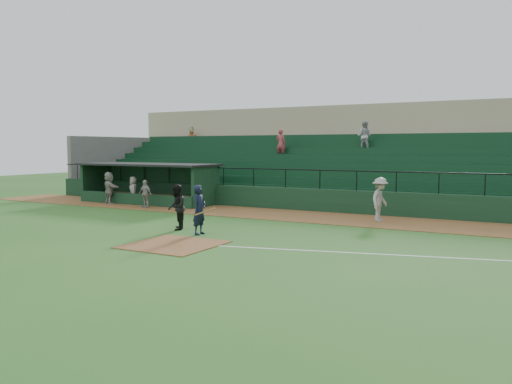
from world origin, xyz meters
The scene contains 12 objects.
ground centered at (0.00, 0.00, 0.00)m, with size 90.00×90.00×0.00m, color #27571C.
warning_track centered at (0.00, 8.00, 0.01)m, with size 40.00×4.00×0.03m, color brown.
home_plate_dirt centered at (0.00, -1.00, 0.01)m, with size 3.00×3.00×0.03m, color brown.
foul_line centered at (8.00, 1.20, 0.01)m, with size 18.00×0.09×0.01m, color white.
stadium_structure centered at (0.00, 16.46, 2.30)m, with size 38.00×13.08×6.40m.
dugout centered at (-9.75, 9.56, 1.33)m, with size 8.90×3.20×2.42m.
batter_at_plate centered at (-0.45, 1.22, 0.97)m, with size 1.05×0.74×1.95m.
umpire centered at (-1.94, 1.71, 0.94)m, with size 0.92×0.72×1.89m, color black.
runner centered at (4.82, 7.97, 1.03)m, with size 1.30×0.75×2.01m, color #9F9A94.
dugout_player_a centered at (-8.13, 6.95, 0.81)m, with size 0.92×0.38×1.56m, color #A39D98.
dugout_player_b centered at (-10.03, 8.10, 0.85)m, with size 0.80×0.52×1.64m, color gray.
dugout_player_c centered at (-11.39, 7.51, 0.99)m, with size 1.78×0.57×1.92m, color #9A9690.
Camera 1 is at (11.04, -15.20, 3.41)m, focal length 36.15 mm.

